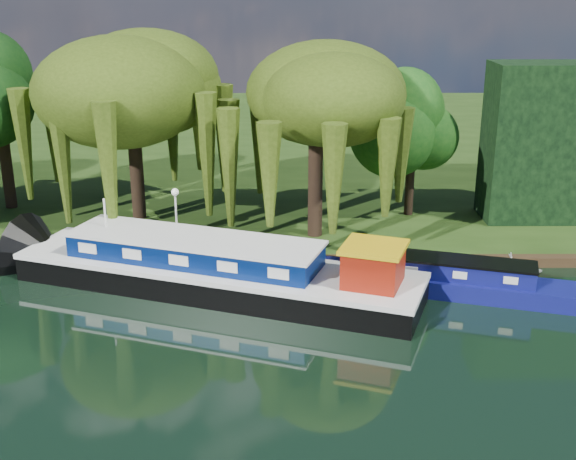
{
  "coord_description": "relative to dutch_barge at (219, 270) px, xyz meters",
  "views": [
    {
      "loc": [
        5.67,
        -22.17,
        12.08
      ],
      "look_at": [
        5.79,
        5.04,
        2.8
      ],
      "focal_mm": 45.0,
      "sensor_mm": 36.0,
      "label": 1
    }
  ],
  "objects": [
    {
      "name": "ground",
      "position": [
        -2.93,
        -5.49,
        -0.9
      ],
      "size": [
        120.0,
        120.0,
        0.0
      ],
      "primitive_type": "plane",
      "color": "black"
    },
    {
      "name": "far_bank",
      "position": [
        -2.93,
        28.51,
        -0.67
      ],
      "size": [
        120.0,
        52.0,
        0.45
      ],
      "primitive_type": "cube",
      "color": "#1B320D",
      "rests_on": "ground"
    },
    {
      "name": "dutch_barge",
      "position": [
        0.0,
        0.0,
        0.0
      ],
      "size": [
        17.43,
        9.36,
        3.61
      ],
      "rotation": [
        0.0,
        0.0,
        -0.34
      ],
      "color": "black",
      "rests_on": "ground"
    },
    {
      "name": "narrowboat",
      "position": [
        8.98,
        -0.15,
        -0.32
      ],
      "size": [
        11.19,
        4.92,
        1.62
      ],
      "rotation": [
        0.0,
        0.0,
        -0.29
      ],
      "color": "navy",
      "rests_on": "ground"
    },
    {
      "name": "white_cruiser",
      "position": [
        12.55,
        1.17,
        -0.9
      ],
      "size": [
        2.94,
        2.72,
        1.27
      ],
      "primitive_type": "imported",
      "rotation": [
        0.0,
        0.0,
        1.26
      ],
      "color": "silver",
      "rests_on": "ground"
    },
    {
      "name": "willow_left",
      "position": [
        -4.91,
        8.55,
        6.15
      ],
      "size": [
        7.58,
        7.58,
        9.09
      ],
      "color": "black",
      "rests_on": "far_bank"
    },
    {
      "name": "willow_right",
      "position": [
        4.2,
        5.72,
        5.63
      ],
      "size": [
        6.84,
        6.84,
        8.33
      ],
      "color": "black",
      "rests_on": "far_bank"
    },
    {
      "name": "tree_far_right",
      "position": [
        9.32,
        9.07,
        4.11
      ],
      "size": [
        4.04,
        4.04,
        6.61
      ],
      "color": "black",
      "rests_on": "far_bank"
    },
    {
      "name": "conifer_hedge",
      "position": [
        16.07,
        8.51,
        3.55
      ],
      "size": [
        6.0,
        3.0,
        8.0
      ],
      "primitive_type": "cube",
      "color": "black",
      "rests_on": "far_bank"
    },
    {
      "name": "lamppost",
      "position": [
        -2.43,
        5.01,
        1.52
      ],
      "size": [
        0.36,
        0.36,
        2.56
      ],
      "color": "silver",
      "rests_on": "far_bank"
    },
    {
      "name": "mooring_posts",
      "position": [
        -3.43,
        2.91,
        0.05
      ],
      "size": [
        19.16,
        0.16,
        1.0
      ],
      "color": "silver",
      "rests_on": "far_bank"
    }
  ]
}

